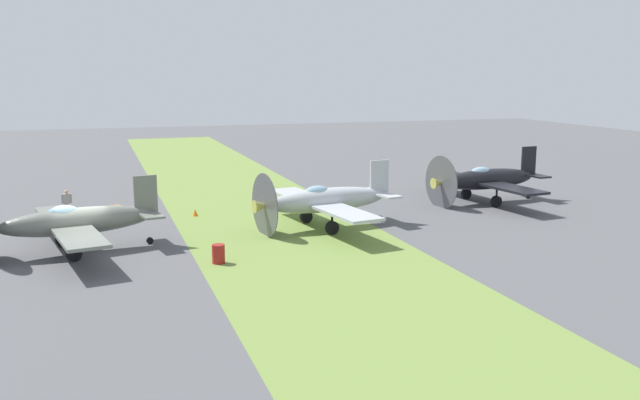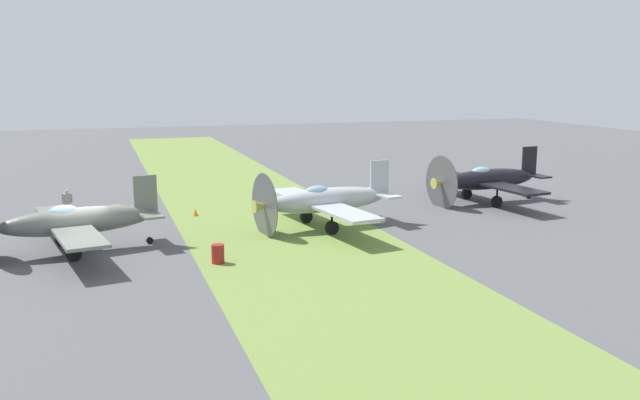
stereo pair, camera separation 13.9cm
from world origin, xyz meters
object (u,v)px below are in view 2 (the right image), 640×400
airplane_wingman (325,200)px  airplane_trail (487,179)px  ground_crew_chief (67,203)px  fuel_drum (218,254)px  runway_marker_cone (195,212)px  airplane_lead (74,221)px  supply_crate (115,211)px

airplane_wingman → airplane_trail: (3.89, -13.00, 0.00)m
ground_crew_chief → fuel_drum: ground_crew_chief is taller
runway_marker_cone → airplane_wingman: bearing=-130.9°
airplane_lead → runway_marker_cone: 9.93m
airplane_lead → airplane_wingman: size_ratio=0.97×
ground_crew_chief → airplane_trail: bearing=-18.2°
airplane_lead → fuel_drum: bearing=-133.6°
airplane_lead → airplane_wingman: airplane_wingman is taller
airplane_lead → fuel_drum: size_ratio=11.87×
airplane_wingman → runway_marker_cone: 8.83m
fuel_drum → supply_crate: 13.33m
ground_crew_chief → fuel_drum: 14.92m
ground_crew_chief → runway_marker_cone: 7.84m
airplane_lead → runway_marker_cone: airplane_lead is taller
fuel_drum → supply_crate: fuel_drum is taller
ground_crew_chief → airplane_lead: bearing=-96.0°
supply_crate → airplane_trail: bearing=-97.7°
airplane_trail → airplane_lead: bearing=94.5°
airplane_lead → airplane_trail: 26.98m
ground_crew_chief → supply_crate: ground_crew_chief is taller
ground_crew_chief → supply_crate: 2.87m
airplane_trail → airplane_wingman: bearing=100.1°
fuel_drum → airplane_trail: bearing=-65.1°
airplane_lead → runway_marker_cone: size_ratio=24.29×
airplane_wingman → airplane_trail: 13.57m
fuel_drum → runway_marker_cone: 11.14m
airplane_trail → supply_crate: (3.31, 24.37, -1.30)m
airplane_lead → supply_crate: 8.87m
airplane_lead → runway_marker_cone: (7.02, -6.88, -1.36)m
ground_crew_chief → runway_marker_cone: bearing=-25.3°
ground_crew_chief → runway_marker_cone: ground_crew_chief is taller
airplane_wingman → ground_crew_chief: (7.73, 14.13, -0.71)m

